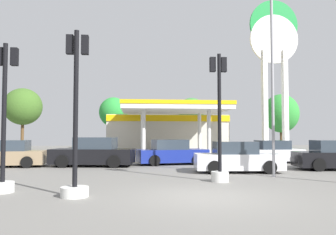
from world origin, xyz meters
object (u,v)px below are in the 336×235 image
Objects in this scene: station_pole_sign at (274,55)px; tree_2 at (191,110)px; car_1 at (7,155)px; corner_streetlamp at (274,66)px; tree_0 at (23,107)px; tree_3 at (281,113)px; traffic_signal_0 at (4,138)px; car_4 at (93,153)px; car_5 at (237,158)px; car_2 at (271,153)px; tree_1 at (113,112)px; traffic_signal_3 at (219,135)px; car_3 at (172,153)px; traffic_signal_1 at (76,140)px.

station_pole_sign is 2.18× the size of tree_2.
car_1 is at bearing -154.66° from station_pole_sign.
car_1 is at bearing 155.66° from corner_streetlamp.
tree_0 is 0.92× the size of corner_streetlamp.
traffic_signal_0 is at bearing -126.72° from tree_3.
car_4 is 0.76× the size of tree_2.
tree_0 is 20.35m from tree_2.
tree_2 is at bearing 85.27° from car_5.
tree_2 reaches higher than car_2.
corner_streetlamp is (1.00, -2.04, 4.03)m from car_5.
station_pole_sign is 2.94× the size of traffic_signal_0.
car_5 is (-3.71, -5.01, 0.02)m from car_2.
car_1 reaches higher than car_2.
station_pole_sign is 20.64m from tree_1.
car_5 is at bearing -94.73° from tree_2.
station_pole_sign is at bearing -27.61° from tree_0.
corner_streetlamp is at bearing -24.34° from car_1.
tree_3 is at bearing 61.96° from car_5.
car_4 reaches higher than car_5.
car_5 is at bearing -119.87° from station_pole_sign.
traffic_signal_0 is at bearing -109.96° from tree_2.
tree_1 is (-11.19, 21.52, 3.88)m from car_2.
tree_0 is at bearing 119.47° from traffic_signal_3.
tree_3 is (16.14, 20.85, 3.74)m from car_3.
tree_0 is at bearing 125.53° from car_3.
car_2 is at bearing -85.64° from tree_2.
tree_0 is at bearing 178.38° from tree_2.
tree_1 reaches higher than car_2.
traffic_signal_0 is at bearing -73.33° from tree_0.
car_1 is at bearing -175.47° from car_2.
station_pole_sign is 19.05m from car_4.
tree_1 reaches higher than traffic_signal_0.
car_4 is at bearing -170.09° from car_3.
car_5 is 8.75m from traffic_signal_1.
tree_3 is at bearing 64.29° from car_2.
traffic_signal_0 is (-12.63, -9.72, 1.06)m from car_2.
tree_3 is 0.86× the size of corner_streetlamp.
tree_1 is at bearing 91.62° from traffic_signal_1.
tree_2 is (11.05, 30.43, 3.09)m from traffic_signal_0.
traffic_signal_1 is (-6.57, -5.69, 0.99)m from car_5.
station_pole_sign is 3.15× the size of car_3.
station_pole_sign is 16.98m from car_5.
car_4 is at bearing -89.21° from tree_1.
tree_3 is at bearing 52.27° from car_3.
traffic_signal_1 is at bearing -60.82° from car_1.
car_1 is at bearing -74.24° from tree_0.
car_1 is 9.24m from car_3.
tree_0 reaches higher than tree_3.
traffic_signal_1 is 37.06m from tree_3.
traffic_signal_1 is at bearing -151.79° from traffic_signal_3.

